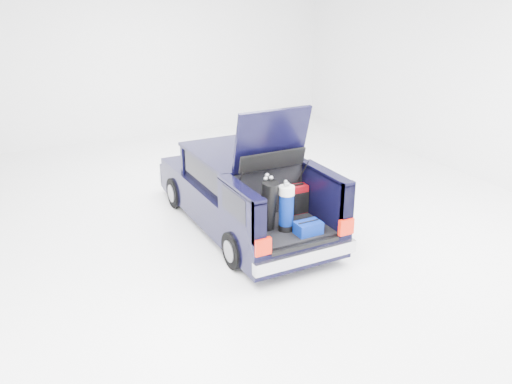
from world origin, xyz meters
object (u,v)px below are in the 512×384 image
black_golf_bag (268,205)px  blue_duffel (308,228)px  blue_golf_bag (286,208)px  car (241,191)px  red_suitcase (298,199)px

black_golf_bag → blue_duffel: bearing=-41.5°
black_golf_bag → blue_golf_bag: 0.29m
car → blue_golf_bag: (-0.03, -1.70, 0.31)m
car → blue_duffel: (0.22, -1.98, 0.03)m
blue_golf_bag → blue_duffel: blue_golf_bag is taller
car → red_suitcase: car is taller
car → blue_duffel: 1.99m
black_golf_bag → car: bearing=78.5°
blue_duffel → blue_golf_bag: bearing=130.3°
car → black_golf_bag: (-0.28, -1.57, 0.35)m
blue_golf_bag → car: bearing=100.8°
red_suitcase → black_golf_bag: bearing=-153.0°
car → blue_duffel: car is taller
red_suitcase → blue_golf_bag: 0.74m
red_suitcase → blue_golf_bag: (-0.53, -0.51, 0.13)m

